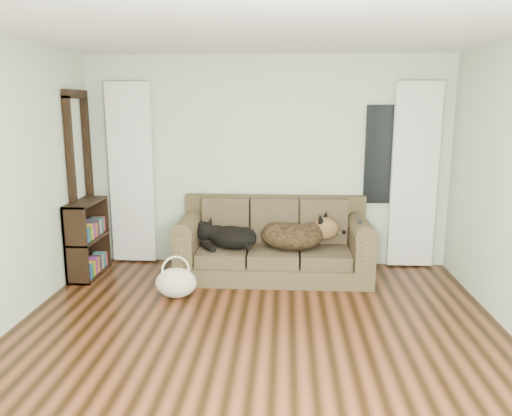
# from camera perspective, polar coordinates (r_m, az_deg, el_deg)

# --- Properties ---
(floor) EXTENTS (5.00, 5.00, 0.00)m
(floor) POSITION_cam_1_polar(r_m,az_deg,el_deg) (4.21, -0.21, -16.65)
(floor) COLOR black
(floor) RESTS_ON ground
(ceiling) EXTENTS (5.00, 5.00, 0.00)m
(ceiling) POSITION_cam_1_polar(r_m,az_deg,el_deg) (3.75, -0.24, 20.88)
(ceiling) COLOR white
(ceiling) RESTS_ON ground
(wall_back) EXTENTS (4.50, 0.04, 2.60)m
(wall_back) POSITION_cam_1_polar(r_m,az_deg,el_deg) (6.24, 1.24, 5.28)
(wall_back) COLOR beige
(wall_back) RESTS_ON ground
(curtain_left) EXTENTS (0.55, 0.08, 2.25)m
(curtain_left) POSITION_cam_1_polar(r_m,az_deg,el_deg) (6.47, -14.04, 3.83)
(curtain_left) COLOR white
(curtain_left) RESTS_ON ground
(curtain_right) EXTENTS (0.55, 0.08, 2.25)m
(curtain_right) POSITION_cam_1_polar(r_m,az_deg,el_deg) (6.37, 17.62, 3.50)
(curtain_right) COLOR white
(curtain_right) RESTS_ON ground
(window_pane) EXTENTS (0.50, 0.03, 1.20)m
(window_pane) POSITION_cam_1_polar(r_m,az_deg,el_deg) (6.32, 14.56, 5.90)
(window_pane) COLOR black
(window_pane) RESTS_ON wall_back
(door_casing) EXTENTS (0.07, 0.60, 2.10)m
(door_casing) POSITION_cam_1_polar(r_m,az_deg,el_deg) (6.32, -19.33, 2.40)
(door_casing) COLOR black
(door_casing) RESTS_ON ground
(sofa) EXTENTS (2.23, 0.96, 0.91)m
(sofa) POSITION_cam_1_polar(r_m,az_deg,el_deg) (5.88, 2.06, -3.56)
(sofa) COLOR #38291B
(sofa) RESTS_ON floor
(dog_black_lab) EXTENTS (0.75, 0.67, 0.26)m
(dog_black_lab) POSITION_cam_1_polar(r_m,az_deg,el_deg) (5.88, -3.09, -3.30)
(dog_black_lab) COLOR black
(dog_black_lab) RESTS_ON sofa
(dog_shepherd) EXTENTS (0.83, 0.64, 0.33)m
(dog_shepherd) POSITION_cam_1_polar(r_m,az_deg,el_deg) (5.85, 4.56, -3.29)
(dog_shepherd) COLOR black
(dog_shepherd) RESTS_ON sofa
(tv_remote) EXTENTS (0.05, 0.17, 0.02)m
(tv_remote) POSITION_cam_1_polar(r_m,az_deg,el_deg) (5.71, 11.70, -1.38)
(tv_remote) COLOR black
(tv_remote) RESTS_ON sofa
(tote_bag) EXTENTS (0.45, 0.36, 0.32)m
(tote_bag) POSITION_cam_1_polar(r_m,az_deg,el_deg) (5.39, -9.13, -8.42)
(tote_bag) COLOR beige
(tote_bag) RESTS_ON floor
(bookshelf) EXTENTS (0.27, 0.72, 0.90)m
(bookshelf) POSITION_cam_1_polar(r_m,az_deg,el_deg) (6.21, -18.70, -2.88)
(bookshelf) COLOR black
(bookshelf) RESTS_ON floor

